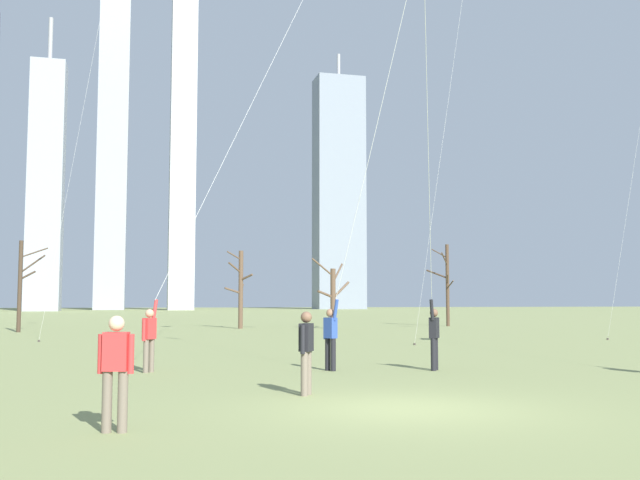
{
  "coord_description": "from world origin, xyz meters",
  "views": [
    {
      "loc": [
        -4.52,
        -11.87,
        1.82
      ],
      "look_at": [
        0.0,
        6.0,
        3.37
      ],
      "focal_mm": 41.08,
      "sensor_mm": 36.0,
      "label": 1
    }
  ],
  "objects_px": {
    "kite_flyer_foreground_right_teal": "(197,234)",
    "bystander_strolling_midfield": "(116,367)",
    "bare_tree_left_of_center": "(333,295)",
    "bare_tree_right_of_center": "(447,283)",
    "kite_flyer_midfield_right_purple": "(431,201)",
    "bare_tree_leftmost": "(240,288)",
    "bare_tree_rightmost": "(22,283)",
    "kite_flyer_midfield_center_blue": "(364,189)",
    "bystander_far_off_by_trees": "(306,348)"
  },
  "relations": [
    {
      "from": "kite_flyer_midfield_right_purple",
      "to": "kite_flyer_foreground_right_teal",
      "type": "bearing_deg",
      "value": 137.51
    },
    {
      "from": "kite_flyer_foreground_right_teal",
      "to": "bystander_strolling_midfield",
      "type": "xyz_separation_m",
      "value": [
        -1.9,
        -10.1,
        -2.82
      ]
    },
    {
      "from": "bare_tree_left_of_center",
      "to": "bare_tree_right_of_center",
      "type": "relative_size",
      "value": 0.78
    },
    {
      "from": "kite_flyer_foreground_right_teal",
      "to": "kite_flyer_midfield_center_blue",
      "type": "bearing_deg",
      "value": -39.17
    },
    {
      "from": "kite_flyer_foreground_right_teal",
      "to": "bare_tree_rightmost",
      "type": "height_order",
      "value": "kite_flyer_foreground_right_teal"
    },
    {
      "from": "bystander_far_off_by_trees",
      "to": "bare_tree_leftmost",
      "type": "bearing_deg",
      "value": 84.12
    },
    {
      "from": "kite_flyer_foreground_right_teal",
      "to": "bare_tree_left_of_center",
      "type": "distance_m",
      "value": 28.57
    },
    {
      "from": "bare_tree_rightmost",
      "to": "bystander_far_off_by_trees",
      "type": "bearing_deg",
      "value": -73.17
    },
    {
      "from": "bare_tree_right_of_center",
      "to": "bare_tree_rightmost",
      "type": "bearing_deg",
      "value": -173.3
    },
    {
      "from": "bystander_strolling_midfield",
      "to": "bare_tree_right_of_center",
      "type": "bearing_deg",
      "value": 60.13
    },
    {
      "from": "bystander_strolling_midfield",
      "to": "bare_tree_rightmost",
      "type": "relative_size",
      "value": 0.3
    },
    {
      "from": "bystander_strolling_midfield",
      "to": "bare_tree_rightmost",
      "type": "distance_m",
      "value": 36.23
    },
    {
      "from": "bare_tree_right_of_center",
      "to": "bare_tree_rightmost",
      "type": "distance_m",
      "value": 28.87
    },
    {
      "from": "bystander_far_off_by_trees",
      "to": "bare_tree_leftmost",
      "type": "xyz_separation_m",
      "value": [
        3.58,
        34.75,
        1.81
      ]
    },
    {
      "from": "bystander_strolling_midfield",
      "to": "bare_tree_rightmost",
      "type": "height_order",
      "value": "bare_tree_rightmost"
    },
    {
      "from": "kite_flyer_foreground_right_teal",
      "to": "bystander_far_off_by_trees",
      "type": "height_order",
      "value": "kite_flyer_foreground_right_teal"
    },
    {
      "from": "bare_tree_right_of_center",
      "to": "kite_flyer_midfield_right_purple",
      "type": "bearing_deg",
      "value": -114.55
    },
    {
      "from": "kite_flyer_midfield_right_purple",
      "to": "bystander_strolling_midfield",
      "type": "height_order",
      "value": "kite_flyer_midfield_right_purple"
    },
    {
      "from": "kite_flyer_foreground_right_teal",
      "to": "bare_tree_right_of_center",
      "type": "distance_m",
      "value": 35.43
    },
    {
      "from": "kite_flyer_midfield_right_purple",
      "to": "bystander_far_off_by_trees",
      "type": "height_order",
      "value": "kite_flyer_midfield_right_purple"
    },
    {
      "from": "kite_flyer_midfield_center_blue",
      "to": "bystander_far_off_by_trees",
      "type": "relative_size",
      "value": 10.95
    },
    {
      "from": "kite_flyer_foreground_right_teal",
      "to": "bystander_strolling_midfield",
      "type": "bearing_deg",
      "value": -100.67
    },
    {
      "from": "bare_tree_leftmost",
      "to": "bare_tree_right_of_center",
      "type": "bearing_deg",
      "value": 3.59
    },
    {
      "from": "bystander_far_off_by_trees",
      "to": "bare_tree_left_of_center",
      "type": "bearing_deg",
      "value": 73.91
    },
    {
      "from": "bare_tree_left_of_center",
      "to": "bare_tree_right_of_center",
      "type": "xyz_separation_m",
      "value": [
        9.35,
        2.63,
        0.92
      ]
    },
    {
      "from": "bystander_strolling_midfield",
      "to": "bystander_far_off_by_trees",
      "type": "distance_m",
      "value": 4.8
    },
    {
      "from": "kite_flyer_foreground_right_teal",
      "to": "kite_flyer_midfield_right_purple",
      "type": "bearing_deg",
      "value": -42.49
    },
    {
      "from": "kite_flyer_midfield_right_purple",
      "to": "bystander_strolling_midfield",
      "type": "relative_size",
      "value": 9.04
    },
    {
      "from": "bystander_far_off_by_trees",
      "to": "bare_tree_leftmost",
      "type": "height_order",
      "value": "bare_tree_leftmost"
    },
    {
      "from": "kite_flyer_midfield_right_purple",
      "to": "bare_tree_leftmost",
      "type": "relative_size",
      "value": 2.82
    },
    {
      "from": "bystander_far_off_by_trees",
      "to": "bare_tree_leftmost",
      "type": "distance_m",
      "value": 34.98
    },
    {
      "from": "bare_tree_rightmost",
      "to": "bystander_strolling_midfield",
      "type": "bearing_deg",
      "value": -80.0
    },
    {
      "from": "bare_tree_left_of_center",
      "to": "bare_tree_leftmost",
      "type": "bearing_deg",
      "value": 164.39
    },
    {
      "from": "bystander_strolling_midfield",
      "to": "bare_tree_left_of_center",
      "type": "height_order",
      "value": "bare_tree_left_of_center"
    },
    {
      "from": "kite_flyer_foreground_right_teal",
      "to": "bare_tree_rightmost",
      "type": "distance_m",
      "value": 26.82
    },
    {
      "from": "bystander_far_off_by_trees",
      "to": "bare_tree_left_of_center",
      "type": "distance_m",
      "value": 34.46
    },
    {
      "from": "kite_flyer_midfield_center_blue",
      "to": "bare_tree_left_of_center",
      "type": "bearing_deg",
      "value": 76.29
    },
    {
      "from": "bystander_strolling_midfield",
      "to": "bystander_far_off_by_trees",
      "type": "bearing_deg",
      "value": 43.13
    },
    {
      "from": "kite_flyer_midfield_center_blue",
      "to": "bare_tree_rightmost",
      "type": "distance_m",
      "value": 31.25
    },
    {
      "from": "bare_tree_rightmost",
      "to": "bare_tree_leftmost",
      "type": "height_order",
      "value": "bare_tree_rightmost"
    },
    {
      "from": "bystander_far_off_by_trees",
      "to": "bare_tree_rightmost",
      "type": "distance_m",
      "value": 33.85
    },
    {
      "from": "bare_tree_rightmost",
      "to": "bare_tree_leftmost",
      "type": "bearing_deg",
      "value": 10.23
    },
    {
      "from": "bystander_far_off_by_trees",
      "to": "bare_tree_rightmost",
      "type": "bearing_deg",
      "value": 106.83
    },
    {
      "from": "kite_flyer_midfield_right_purple",
      "to": "bare_tree_leftmost",
      "type": "distance_m",
      "value": 32.68
    },
    {
      "from": "bare_tree_leftmost",
      "to": "bare_tree_rightmost",
      "type": "bearing_deg",
      "value": -169.77
    },
    {
      "from": "kite_flyer_midfield_center_blue",
      "to": "bare_tree_left_of_center",
      "type": "height_order",
      "value": "kite_flyer_midfield_center_blue"
    },
    {
      "from": "kite_flyer_midfield_center_blue",
      "to": "bare_tree_left_of_center",
      "type": "xyz_separation_m",
      "value": [
        7.19,
        29.49,
        -2.45
      ]
    },
    {
      "from": "kite_flyer_midfield_right_purple",
      "to": "bare_tree_right_of_center",
      "type": "height_order",
      "value": "kite_flyer_midfield_right_purple"
    },
    {
      "from": "bystander_far_off_by_trees",
      "to": "bare_tree_rightmost",
      "type": "height_order",
      "value": "bare_tree_rightmost"
    },
    {
      "from": "kite_flyer_foreground_right_teal",
      "to": "kite_flyer_midfield_right_purple",
      "type": "height_order",
      "value": "kite_flyer_foreground_right_teal"
    }
  ]
}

